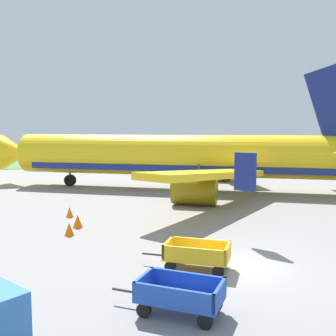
% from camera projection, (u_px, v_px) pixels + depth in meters
% --- Properties ---
extents(ground_plane, '(220.00, 220.00, 0.00)m').
position_uv_depth(ground_plane, '(240.00, 267.00, 15.66)').
color(ground_plane, gray).
extents(grass_strip, '(220.00, 28.00, 0.06)m').
position_uv_depth(grass_strip, '(118.00, 159.00, 69.86)').
color(grass_strip, '#518442').
rests_on(grass_strip, ground).
extents(airplane, '(35.33, 29.08, 11.34)m').
position_uv_depth(airplane, '(187.00, 157.00, 34.87)').
color(airplane, yellow).
rests_on(airplane, ground).
extents(baggage_cart_nearest, '(3.37, 2.58, 1.07)m').
position_uv_depth(baggage_cart_nearest, '(180.00, 295.00, 11.60)').
color(baggage_cart_nearest, '#234CB2').
rests_on(baggage_cart_nearest, ground).
extents(baggage_cart_second_in_row, '(3.47, 2.43, 1.07)m').
position_uv_depth(baggage_cart_second_in_row, '(197.00, 255.00, 15.30)').
color(baggage_cart_second_in_row, gold).
rests_on(baggage_cart_second_in_row, ground).
extents(traffic_cone_near_plane, '(0.57, 0.57, 0.75)m').
position_uv_depth(traffic_cone_near_plane, '(78.00, 221.00, 21.80)').
color(traffic_cone_near_plane, orange).
rests_on(traffic_cone_near_plane, ground).
extents(traffic_cone_mid_apron, '(0.52, 0.52, 0.68)m').
position_uv_depth(traffic_cone_mid_apron, '(69.00, 229.00, 20.19)').
color(traffic_cone_mid_apron, orange).
rests_on(traffic_cone_mid_apron, ground).
extents(traffic_cone_by_carts, '(0.49, 0.49, 0.64)m').
position_uv_depth(traffic_cone_by_carts, '(70.00, 212.00, 24.41)').
color(traffic_cone_by_carts, orange).
rests_on(traffic_cone_by_carts, ground).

